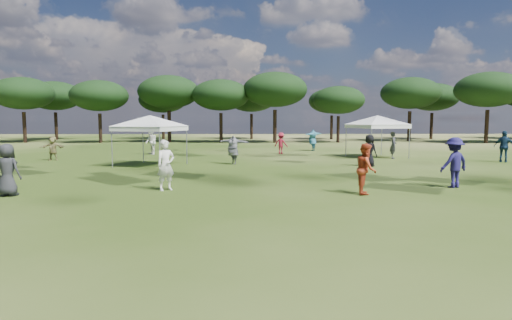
# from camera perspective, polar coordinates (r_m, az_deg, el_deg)

# --- Properties ---
(tree_line) EXTENTS (108.78, 17.63, 7.77)m
(tree_line) POSITION_cam_1_polar(r_m,az_deg,el_deg) (49.53, 1.29, 8.81)
(tree_line) COLOR black
(tree_line) RESTS_ON ground
(tent_left) EXTENTS (5.89, 5.89, 3.10)m
(tent_left) POSITION_cam_1_polar(r_m,az_deg,el_deg) (24.36, -13.95, 5.51)
(tent_left) COLOR gray
(tent_left) RESTS_ON ground
(tent_right) EXTENTS (5.98, 5.98, 3.12)m
(tent_right) POSITION_cam_1_polar(r_m,az_deg,el_deg) (29.90, 15.88, 5.50)
(tent_right) COLOR gray
(tent_right) RESTS_ON ground
(festival_crowd) EXTENTS (29.24, 21.41, 1.91)m
(festival_crowd) POSITION_cam_1_polar(r_m,az_deg,el_deg) (24.27, -0.27, 1.45)
(festival_crowd) COLOR #16314E
(festival_crowd) RESTS_ON ground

